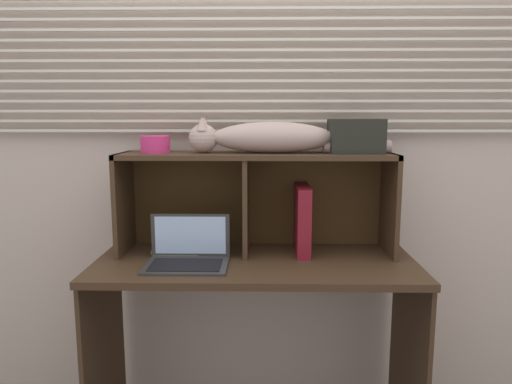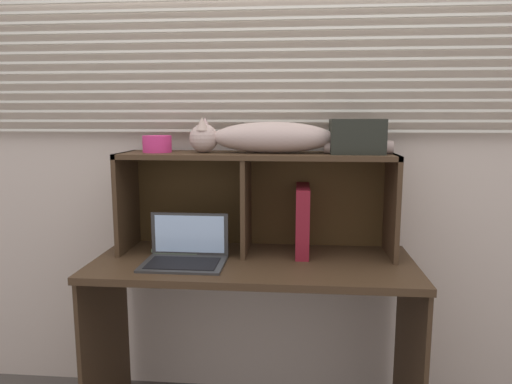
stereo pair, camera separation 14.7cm
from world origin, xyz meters
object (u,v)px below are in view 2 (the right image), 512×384
Objects in this scene: storage_box at (357,136)px; cat at (267,138)px; laptop at (186,253)px; small_basket at (157,144)px; binder_upright at (302,220)px; book_stack at (181,245)px.

cat is at bearing 180.00° from storage_box.
small_basket reaches higher than laptop.
cat reaches higher than storage_box.
storage_box is (0.22, 0.00, 0.37)m from binder_upright.
small_basket is at bearing -180.00° from cat.
small_basket is at bearing 180.00° from storage_box.
binder_upright is at bearing 180.00° from storage_box.
small_basket is 0.57× the size of storage_box.
binder_upright is 0.73m from small_basket.
laptop is 0.51m from small_basket.
small_basket is at bearing 180.00° from binder_upright.
cat is 3.89× the size of storage_box.
small_basket is (-0.16, 0.18, 0.45)m from laptop.
book_stack is (-0.40, 0.00, -0.49)m from cat.
binder_upright is 0.57m from book_stack.
book_stack is 0.93m from storage_box.
binder_upright reaches higher than laptop.
book_stack is 0.98× the size of storage_box.
laptop is at bearing -159.31° from binder_upright.
small_basket is (-0.49, -0.00, -0.03)m from cat.
laptop is at bearing -69.70° from book_stack.
cat is 0.39m from storage_box.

